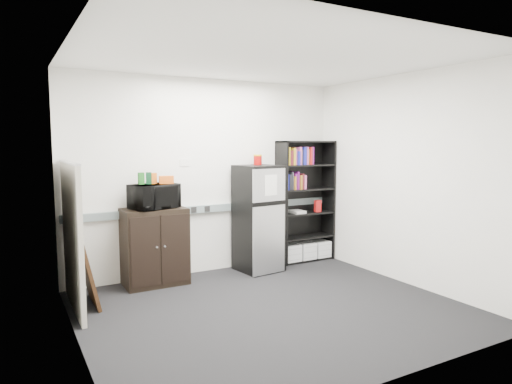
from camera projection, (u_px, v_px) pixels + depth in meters
floor at (273, 309)px, 5.03m from camera, size 4.00×4.00×0.00m
wall_back at (209, 176)px, 6.40m from camera, size 4.00×0.02×2.70m
wall_right at (406, 180)px, 5.85m from camera, size 0.02×3.50×2.70m
wall_left at (74, 198)px, 3.91m from camera, size 0.02×3.50×2.70m
ceiling at (274, 58)px, 4.74m from camera, size 4.00×3.50×0.02m
electrical_raceway at (210, 208)px, 6.42m from camera, size 3.92×0.05×0.10m
wall_note at (185, 163)px, 6.21m from camera, size 0.14×0.00×0.10m
bookshelf at (305, 202)px, 7.03m from camera, size 0.90×0.34×1.85m
cubicle_partition at (72, 236)px, 4.96m from camera, size 0.06×1.30×1.62m
cabinet at (155, 246)px, 5.86m from camera, size 0.79×0.52×0.99m
microwave at (154, 196)px, 5.77m from camera, size 0.66×0.55×0.31m
snack_box_a at (141, 178)px, 5.71m from camera, size 0.08×0.06×0.15m
snack_box_b at (149, 178)px, 5.76m from camera, size 0.08×0.07×0.15m
snack_box_c at (154, 178)px, 5.79m from camera, size 0.07×0.05×0.14m
snack_bag at (166, 180)px, 5.82m from camera, size 0.20×0.14×0.10m
refrigerator at (259, 218)px, 6.48m from camera, size 0.63×0.65×1.51m
coffee_can at (258, 159)px, 6.53m from camera, size 0.12×0.12×0.17m
framed_poster at (86, 268)px, 5.10m from camera, size 0.21×0.67×0.85m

